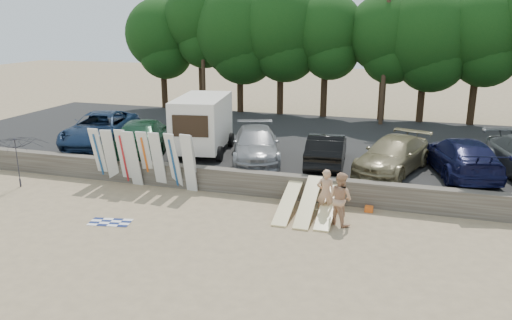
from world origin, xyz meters
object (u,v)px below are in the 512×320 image
object	(u,v)px
car_2	(256,145)
beach_umbrella	(19,162)
car_3	(327,150)
car_5	(461,157)
cooler	(308,206)
beachgoer_a	(326,193)
car_4	(393,155)
car_0	(100,129)
beachgoer_b	(340,198)
box_trailer	(202,122)
car_1	(144,136)

from	to	relation	value
car_2	beach_umbrella	bearing A→B (deg)	-171.38
car_3	car_5	bearing A→B (deg)	179.27
car_2	cooler	xyz separation A→B (m)	(3.29, -3.81, -1.29)
car_5	beachgoer_a	world-z (taller)	car_5
car_2	beach_umbrella	distance (m)	10.45
car_4	beach_umbrella	bearing A→B (deg)	-143.92
car_2	beach_umbrella	xyz separation A→B (m)	(-9.30, -4.76, -0.31)
car_0	car_3	world-z (taller)	car_0
beachgoer_a	beach_umbrella	size ratio (longest dim) A/B	0.72
beachgoer_a	beachgoer_b	xyz separation A→B (m)	(0.63, -0.60, 0.06)
box_trailer	cooler	distance (m)	7.84
car_1	car_2	size ratio (longest dim) A/B	1.11
cooler	car_4	bearing A→B (deg)	32.82
car_4	beachgoer_a	bearing A→B (deg)	-98.71
beachgoer_a	car_4	bearing A→B (deg)	-128.73
beach_umbrella	cooler	bearing A→B (deg)	4.31
box_trailer	car_1	size ratio (longest dim) A/B	0.81
car_4	beachgoer_b	distance (m)	5.10
cooler	beach_umbrella	size ratio (longest dim) A/B	0.15
box_trailer	car_5	distance (m)	11.91
car_2	beachgoer_a	xyz separation A→B (m)	(4.00, -4.22, -0.54)
box_trailer	beachgoer_a	world-z (taller)	box_trailer
box_trailer	car_2	distance (m)	3.06
car_5	cooler	world-z (taller)	car_5
box_trailer	beachgoer_b	distance (m)	9.31
car_2	car_4	world-z (taller)	car_2
box_trailer	car_4	xyz separation A→B (m)	(9.12, -0.50, -0.83)
beachgoer_a	beachgoer_b	size ratio (longest dim) A/B	0.94
car_5	beachgoer_a	size ratio (longest dim) A/B	3.01
car_2	beachgoer_a	world-z (taller)	car_2
car_2	car_5	world-z (taller)	car_5
car_1	beach_umbrella	distance (m)	5.79
box_trailer	beach_umbrella	world-z (taller)	box_trailer
car_5	car_1	bearing A→B (deg)	-11.11
box_trailer	car_5	world-z (taller)	box_trailer
cooler	car_3	bearing A→B (deg)	69.71
car_1	beach_umbrella	size ratio (longest dim) A/B	2.26
box_trailer	car_4	size ratio (longest dim) A/B	0.92
car_3	cooler	distance (m)	4.01
beachgoer_b	beach_umbrella	distance (m)	13.92
car_3	car_5	distance (m)	5.67
car_2	car_3	xyz separation A→B (m)	(3.33, -0.02, 0.00)
car_0	car_3	distance (m)	12.08
car_2	cooler	distance (m)	5.20
beachgoer_b	cooler	bearing A→B (deg)	-2.24
beachgoer_a	car_3	bearing A→B (deg)	-91.97
box_trailer	car_0	distance (m)	5.88
box_trailer	car_2	size ratio (longest dim) A/B	0.90
box_trailer	car_0	world-z (taller)	box_trailer
car_2	beachgoer_b	world-z (taller)	car_2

